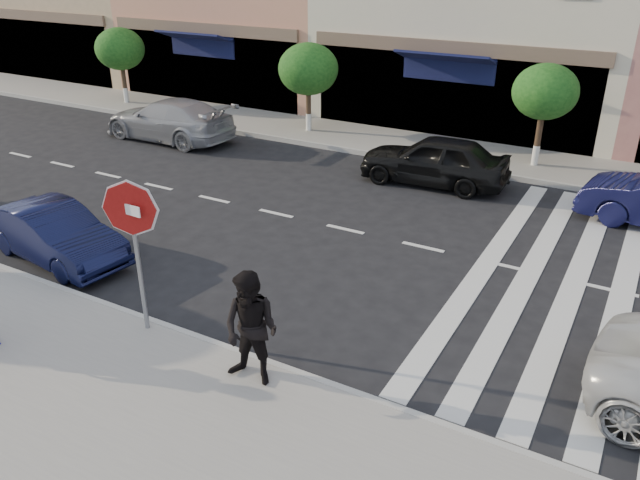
{
  "coord_description": "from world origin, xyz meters",
  "views": [
    {
      "loc": [
        6.21,
        -8.3,
        6.28
      ],
      "look_at": [
        1.2,
        0.61,
        1.4
      ],
      "focal_mm": 35.0,
      "sensor_mm": 36.0,
      "label": 1
    }
  ],
  "objects_px": {
    "car_far_left": "(169,120)",
    "stop_sign": "(132,225)",
    "car_near_mid": "(55,234)",
    "walker": "(251,329)",
    "car_far_mid": "(434,160)"
  },
  "relations": [
    {
      "from": "car_far_left",
      "to": "stop_sign",
      "type": "bearing_deg",
      "value": 40.9
    },
    {
      "from": "stop_sign",
      "to": "car_near_mid",
      "type": "distance_m",
      "value": 4.27
    },
    {
      "from": "walker",
      "to": "car_far_left",
      "type": "height_order",
      "value": "walker"
    },
    {
      "from": "car_near_mid",
      "to": "car_far_mid",
      "type": "xyz_separation_m",
      "value": [
        5.49,
        8.55,
        0.1
      ]
    },
    {
      "from": "stop_sign",
      "to": "car_far_mid",
      "type": "relative_size",
      "value": 0.66
    },
    {
      "from": "walker",
      "to": "car_far_mid",
      "type": "height_order",
      "value": "walker"
    },
    {
      "from": "walker",
      "to": "car_far_mid",
      "type": "bearing_deg",
      "value": 91.82
    },
    {
      "from": "car_far_mid",
      "to": "stop_sign",
      "type": "bearing_deg",
      "value": -12.99
    },
    {
      "from": "walker",
      "to": "car_near_mid",
      "type": "xyz_separation_m",
      "value": [
        -6.25,
        1.52,
        -0.47
      ]
    },
    {
      "from": "stop_sign",
      "to": "car_far_left",
      "type": "xyz_separation_m",
      "value": [
        -7.92,
        9.53,
        -1.42
      ]
    },
    {
      "from": "car_far_left",
      "to": "car_far_mid",
      "type": "xyz_separation_m",
      "value": [
        9.63,
        0.27,
        -0.0
      ]
    },
    {
      "from": "walker",
      "to": "car_far_mid",
      "type": "relative_size",
      "value": 0.45
    },
    {
      "from": "walker",
      "to": "car_far_mid",
      "type": "xyz_separation_m",
      "value": [
        -0.76,
        10.07,
        -0.37
      ]
    },
    {
      "from": "walker",
      "to": "car_near_mid",
      "type": "bearing_deg",
      "value": 163.8
    },
    {
      "from": "stop_sign",
      "to": "car_far_left",
      "type": "distance_m",
      "value": 12.47
    }
  ]
}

